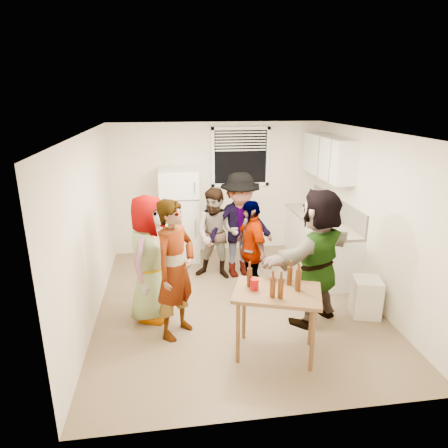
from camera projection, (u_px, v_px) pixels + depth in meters
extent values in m
cube|color=white|center=(179.00, 215.00, 7.38)|extent=(0.70, 0.70, 1.70)
cube|color=white|center=(319.00, 244.00, 7.15)|extent=(0.60, 2.20, 0.86)
cube|color=beige|center=(321.00, 220.00, 7.01)|extent=(0.64, 2.22, 0.04)
cube|color=#A8A29A|center=(337.00, 208.00, 6.99)|extent=(0.03, 2.20, 0.36)
cube|color=white|center=(328.00, 157.00, 6.89)|extent=(0.34, 1.60, 0.70)
cylinder|color=white|center=(325.00, 223.00, 6.75)|extent=(0.11, 0.11, 0.23)
cylinder|color=black|center=(310.00, 208.00, 7.68)|extent=(0.07, 0.07, 0.28)
cylinder|color=#47230C|center=(320.00, 223.00, 6.78)|extent=(0.06, 0.06, 0.24)
cylinder|color=#0A25D3|center=(321.00, 232.00, 6.33)|extent=(0.09, 0.09, 0.11)
cube|color=#DAC14B|center=(326.00, 209.00, 7.30)|extent=(0.02, 0.20, 0.17)
cube|color=silver|center=(366.00, 299.00, 5.58)|extent=(0.45, 0.45, 0.55)
cylinder|color=#47230C|center=(297.00, 290.00, 4.59)|extent=(0.06, 0.06, 0.25)
cylinder|color=#9F0B0D|center=(254.00, 289.00, 4.60)|extent=(0.10, 0.10, 0.13)
imported|color=#959595|center=(153.00, 316.00, 5.62)|extent=(1.95, 1.49, 0.56)
imported|color=#141933|center=(178.00, 333.00, 5.22)|extent=(1.80, 1.65, 0.43)
imported|color=brown|center=(217.00, 277.00, 6.83)|extent=(1.22, 1.71, 0.59)
imported|color=#3A3B3F|center=(239.00, 274.00, 6.92)|extent=(1.46, 1.97, 0.66)
imported|color=black|center=(250.00, 295.00, 6.20)|extent=(1.68, 1.19, 0.37)
imported|color=#EF8D5D|center=(313.00, 319.00, 5.54)|extent=(2.46, 2.50, 0.55)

